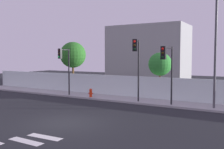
{
  "coord_description": "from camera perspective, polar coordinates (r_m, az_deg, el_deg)",
  "views": [
    {
      "loc": [
        9.29,
        -10.73,
        3.66
      ],
      "look_at": [
        -0.81,
        6.5,
        2.26
      ],
      "focal_mm": 41.16,
      "sensor_mm": 36.0,
      "label": 1
    }
  ],
  "objects": [
    {
      "name": "low_building_distant",
      "position": [
        37.01,
        8.03,
        4.47
      ],
      "size": [
        10.84,
        6.0,
        7.98
      ],
      "primitive_type": "cube",
      "color": "gray",
      "rests_on": "ground"
    },
    {
      "name": "street_lamp_curbside",
      "position": [
        18.51,
        21.91,
        6.21
      ],
      "size": [
        0.61,
        1.7,
        7.44
      ],
      "color": "#4C4C51",
      "rests_on": "sidewalk"
    },
    {
      "name": "traffic_light_center",
      "position": [
        23.48,
        -10.65,
        2.91
      ],
      "size": [
        0.41,
        1.26,
        4.22
      ],
      "color": "black",
      "rests_on": "sidewalk"
    },
    {
      "name": "traffic_light_left",
      "position": [
        18.36,
        12.14,
        2.66
      ],
      "size": [
        0.38,
        1.76,
        4.21
      ],
      "color": "black",
      "rests_on": "sidewalk"
    },
    {
      "name": "crosswalk_marking",
      "position": [
        11.64,
        -22.25,
        -14.62
      ],
      "size": [
        3.8,
        3.9,
        0.01
      ],
      "color": "silver",
      "rests_on": "ground"
    },
    {
      "name": "ground_plane",
      "position": [
        14.66,
        -10.34,
        -10.52
      ],
      "size": [
        80.0,
        80.0,
        0.0
      ],
      "primitive_type": "plane",
      "color": "black"
    },
    {
      "name": "sidewalk",
      "position": [
        21.39,
        4.21,
        -5.66
      ],
      "size": [
        36.0,
        2.4,
        0.15
      ],
      "primitive_type": "cube",
      "color": "#A1A1A1",
      "rests_on": "ground"
    },
    {
      "name": "roadside_tree_midleft",
      "position": [
        22.73,
        10.61,
        2.24
      ],
      "size": [
        2.04,
        2.04,
        4.03
      ],
      "color": "brown",
      "rests_on": "ground"
    },
    {
      "name": "traffic_light_right",
      "position": [
        19.57,
        5.49,
        3.92
      ],
      "size": [
        0.39,
        1.25,
        4.8
      ],
      "color": "black",
      "rests_on": "sidewalk"
    },
    {
      "name": "fire_hydrant",
      "position": [
        22.41,
        -4.76,
        -4.0
      ],
      "size": [
        0.44,
        0.26,
        0.74
      ],
      "color": "red",
      "rests_on": "sidewalk"
    },
    {
      "name": "roadside_tree_leftmost",
      "position": [
        27.53,
        -8.68,
        4.3
      ],
      "size": [
        2.74,
        2.74,
        5.21
      ],
      "color": "brown",
      "rests_on": "ground"
    },
    {
      "name": "perimeter_wall",
      "position": [
        22.41,
        5.68,
        -2.71
      ],
      "size": [
        36.0,
        0.18,
        1.8
      ],
      "primitive_type": "cube",
      "color": "silver",
      "rests_on": "sidewalk"
    }
  ]
}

